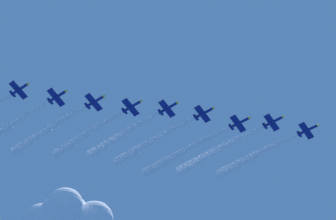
{
  "coord_description": "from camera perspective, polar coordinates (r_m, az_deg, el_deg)",
  "views": [
    {
      "loc": [
        -8.67,
        -163.95,
        29.49
      ],
      "look_at": [
        0.0,
        0.0,
        204.83
      ],
      "focal_mm": 64.57,
      "sensor_mm": 36.0,
      "label": 1
    }
  ],
  "objects": [
    {
      "name": "jet_lead",
      "position": [
        262.71,
        7.57,
        -4.61
      ],
      "size": [
        39.72,
        34.73,
        4.33
      ],
      "color": "navy"
    },
    {
      "name": "jet_port_inner",
      "position": [
        261.73,
        3.94,
        -4.18
      ],
      "size": [
        42.94,
        37.79,
        4.35
      ],
      "color": "navy"
    },
    {
      "name": "jet_starboard_inner",
      "position": [
        256.79,
        0.73,
        -4.36
      ],
      "size": [
        43.45,
        37.97,
        4.34
      ],
      "color": "navy"
    },
    {
      "name": "jet_port_mid",
      "position": [
        256.16,
        -2.2,
        -3.35
      ],
      "size": [
        41.58,
        36.53,
        4.28
      ],
      "color": "navy"
    },
    {
      "name": "jet_starboard_mid",
      "position": [
        254.36,
        -5.03,
        -2.74
      ],
      "size": [
        38.81,
        34.98,
        4.3
      ],
      "color": "navy"
    },
    {
      "name": "jet_port_outer",
      "position": [
        252.44,
        -8.26,
        -2.63
      ],
      "size": [
        38.19,
        34.88,
        4.27
      ],
      "color": "navy"
    },
    {
      "name": "jet_starboard_outer",
      "position": [
        253.69,
        -11.96,
        -2.29
      ],
      "size": [
        41.15,
        35.96,
        4.23
      ],
      "color": "navy"
    },
    {
      "name": "jet_trail_port",
      "position": [
        256.42,
        -15.53,
        -2.07
      ],
      "size": [
        43.8,
        38.31,
        4.36
      ],
      "color": "navy"
    },
    {
      "name": "cloud_puff",
      "position": [
        290.26,
        -9.69,
        -10.05
      ],
      "size": [
        42.56,
        31.44,
        27.76
      ],
      "color": "white"
    }
  ]
}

